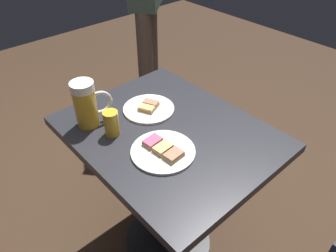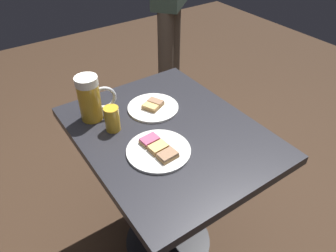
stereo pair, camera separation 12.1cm
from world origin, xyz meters
TOP-DOWN VIEW (x-y plane):
  - ground_plane at (0.00, 0.00)m, footprint 6.00×6.00m
  - cafe_table at (0.00, 0.00)m, footprint 0.64×0.80m
  - plate_near at (0.10, 0.08)m, footprint 0.23×0.23m
  - plate_far at (-0.03, -0.15)m, footprint 0.21×0.21m
  - beer_mug at (0.20, -0.24)m, footprint 0.15×0.09m
  - beer_glass_small at (0.17, -0.12)m, footprint 0.06×0.06m

SIDE VIEW (x-z plane):
  - ground_plane at x=0.00m, z-range 0.00..0.00m
  - cafe_table at x=0.00m, z-range 0.20..0.96m
  - plate_far at x=-0.03m, z-range 0.75..0.78m
  - plate_near at x=0.10m, z-range 0.75..0.78m
  - beer_glass_small at x=0.17m, z-range 0.75..0.85m
  - beer_mug at x=0.20m, z-range 0.75..0.94m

